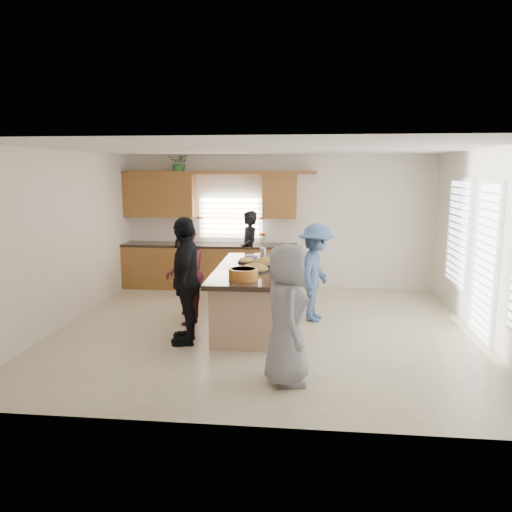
# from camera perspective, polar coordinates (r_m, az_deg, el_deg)

# --- Properties ---
(floor) EXTENTS (6.50, 6.50, 0.00)m
(floor) POSITION_cam_1_polar(r_m,az_deg,el_deg) (7.95, 1.01, -8.43)
(floor) COLOR beige
(floor) RESTS_ON ground
(room_shell) EXTENTS (6.52, 6.02, 2.81)m
(room_shell) POSITION_cam_1_polar(r_m,az_deg,el_deg) (7.57, 1.05, 5.35)
(room_shell) COLOR silver
(room_shell) RESTS_ON ground
(back_cabinetry) EXTENTS (4.08, 0.66, 2.46)m
(back_cabinetry) POSITION_cam_1_polar(r_m,az_deg,el_deg) (10.59, -5.58, 1.22)
(back_cabinetry) COLOR brown
(back_cabinetry) RESTS_ON ground
(right_wall_glazing) EXTENTS (0.06, 4.00, 2.25)m
(right_wall_glazing) POSITION_cam_1_polar(r_m,az_deg,el_deg) (7.90, 24.90, 0.54)
(right_wall_glazing) COLOR white
(right_wall_glazing) RESTS_ON ground
(island) EXTENTS (1.20, 2.72, 0.95)m
(island) POSITION_cam_1_polar(r_m,az_deg,el_deg) (8.10, -0.35, -4.76)
(island) COLOR tan
(island) RESTS_ON ground
(platter_front) EXTENTS (0.45, 0.45, 0.18)m
(platter_front) POSITION_cam_1_polar(r_m,az_deg,el_deg) (7.71, -0.13, -1.49)
(platter_front) COLOR black
(platter_front) RESTS_ON island
(platter_mid) EXTENTS (0.45, 0.45, 0.18)m
(platter_mid) POSITION_cam_1_polar(r_m,az_deg,el_deg) (8.23, 1.23, -0.77)
(platter_mid) COLOR black
(platter_mid) RESTS_ON island
(platter_back) EXTENTS (0.31, 0.31, 0.12)m
(platter_back) POSITION_cam_1_polar(r_m,az_deg,el_deg) (8.40, -1.08, -0.56)
(platter_back) COLOR black
(platter_back) RESTS_ON island
(salad_bowl) EXTENTS (0.42, 0.42, 0.16)m
(salad_bowl) POSITION_cam_1_polar(r_m,az_deg,el_deg) (7.09, -1.44, -2.01)
(salad_bowl) COLOR #C77324
(salad_bowl) RESTS_ON island
(clear_cup) EXTENTS (0.09, 0.09, 0.10)m
(clear_cup) POSITION_cam_1_polar(r_m,az_deg,el_deg) (6.96, 2.17, -2.55)
(clear_cup) COLOR white
(clear_cup) RESTS_ON island
(plate_stack) EXTENTS (0.23, 0.23, 0.05)m
(plate_stack) POSITION_cam_1_polar(r_m,az_deg,el_deg) (8.86, -0.52, -0.02)
(plate_stack) COLOR #B992D4
(plate_stack) RESTS_ON island
(flower_vase) EXTENTS (0.14, 0.14, 0.43)m
(flower_vase) POSITION_cam_1_polar(r_m,az_deg,el_deg) (8.96, 0.79, 1.39)
(flower_vase) COLOR silver
(flower_vase) RESTS_ON island
(potted_plant) EXTENTS (0.50, 0.45, 0.48)m
(potted_plant) POSITION_cam_1_polar(r_m,az_deg,el_deg) (10.69, -8.71, 10.52)
(potted_plant) COLOR #2E7330
(potted_plant) RESTS_ON back_cabinetry
(woman_left_back) EXTENTS (0.60, 0.71, 1.66)m
(woman_left_back) POSITION_cam_1_polar(r_m,az_deg,el_deg) (10.33, -0.81, 0.59)
(woman_left_back) COLOR black
(woman_left_back) RESTS_ON ground
(woman_left_mid) EXTENTS (0.78, 0.92, 1.66)m
(woman_left_mid) POSITION_cam_1_polar(r_m,az_deg,el_deg) (8.21, -8.18, -1.95)
(woman_left_mid) COLOR #581A24
(woman_left_mid) RESTS_ON ground
(woman_left_front) EXTENTS (0.61, 1.14, 1.84)m
(woman_left_front) POSITION_cam_1_polar(r_m,az_deg,el_deg) (7.24, -8.01, -2.80)
(woman_left_front) COLOR black
(woman_left_front) RESTS_ON ground
(woman_right_back) EXTENTS (0.84, 1.16, 1.63)m
(woman_right_back) POSITION_cam_1_polar(r_m,az_deg,el_deg) (8.32, 6.88, -1.88)
(woman_right_back) COLOR #3E5B89
(woman_right_back) RESTS_ON ground
(woman_right_front) EXTENTS (0.64, 0.88, 1.66)m
(woman_right_front) POSITION_cam_1_polar(r_m,az_deg,el_deg) (5.85, 3.57, -6.68)
(woman_right_front) COLOR gray
(woman_right_front) RESTS_ON ground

